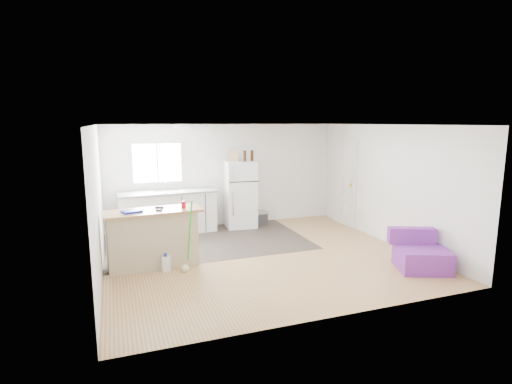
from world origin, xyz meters
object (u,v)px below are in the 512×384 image
at_px(cooler, 258,218).
at_px(purple_seat, 420,255).
at_px(kitchen_cabinets, 168,212).
at_px(red_cup, 184,205).
at_px(bottle_right, 252,155).
at_px(cardboard_box, 234,155).
at_px(cleaner_jug, 166,263).
at_px(bottle_left, 245,156).
at_px(blue_tray, 132,211).
at_px(peninsula, 153,238).
at_px(mop, 187,257).
at_px(refrigerator, 240,194).

bearing_deg(cooler, purple_seat, -69.48).
xyz_separation_m(kitchen_cabinets, red_cup, (0.01, -2.04, 0.57)).
bearing_deg(red_cup, bottle_right, 45.74).
height_order(kitchen_cabinets, cardboard_box, cardboard_box).
height_order(cleaner_jug, bottle_left, bottle_left).
bearing_deg(cleaner_jug, bottle_left, 41.31).
distance_m(blue_tray, bottle_left, 3.35).
xyz_separation_m(peninsula, blue_tray, (-0.31, -0.06, 0.51)).
xyz_separation_m(mop, bottle_left, (1.80, 2.34, 1.45)).
bearing_deg(mop, bottle_left, 42.98).
height_order(red_cup, bottle_left, bottle_left).
xyz_separation_m(blue_tray, cardboard_box, (2.37, 2.06, 0.70)).
relative_size(cooler, red_cup, 3.64).
height_order(cooler, bottle_left, bottle_left).
xyz_separation_m(kitchen_cabinets, cardboard_box, (1.52, -0.03, 1.23)).
relative_size(refrigerator, bottle_right, 6.23).
bearing_deg(refrigerator, bottle_left, -36.91).
distance_m(kitchen_cabinets, bottle_left, 2.13).
distance_m(cooler, blue_tray, 3.76).
distance_m(purple_seat, mop, 3.93).
xyz_separation_m(peninsula, cardboard_box, (2.06, 2.00, 1.21)).
distance_m(peninsula, purple_seat, 4.54).
bearing_deg(peninsula, cooler, 33.44).
bearing_deg(bottle_right, cooler, 25.15).
height_order(cleaner_jug, bottle_right, bottle_right).
xyz_separation_m(mop, red_cup, (0.04, 0.39, 0.82)).
relative_size(kitchen_cabinets, bottle_left, 8.63).
relative_size(kitchen_cabinets, cleaner_jug, 7.15).
relative_size(refrigerator, mop, 1.29).
height_order(refrigerator, cleaner_jug, refrigerator).
bearing_deg(red_cup, blue_tray, -177.20).
xyz_separation_m(peninsula, red_cup, (0.54, -0.02, 0.55)).
bearing_deg(blue_tray, peninsula, 11.11).
bearing_deg(red_cup, cooler, 44.37).
bearing_deg(cooler, cardboard_box, -175.68).
height_order(peninsula, cooler, peninsula).
xyz_separation_m(cooler, purple_seat, (1.56, -3.71, 0.07)).
relative_size(cooler, bottle_right, 1.75).
relative_size(peninsula, red_cup, 13.73).
relative_size(mop, red_cup, 10.07).
bearing_deg(peninsula, refrigerator, 38.12).
relative_size(peninsula, bottle_right, 6.59).
distance_m(red_cup, blue_tray, 0.86).
distance_m(refrigerator, blue_tray, 3.27).
bearing_deg(refrigerator, cardboard_box, -169.23).
distance_m(kitchen_cabinets, red_cup, 2.12).
bearing_deg(kitchen_cabinets, refrigerator, -3.94).
height_order(kitchen_cabinets, cooler, kitchen_cabinets).
xyz_separation_m(peninsula, cooler, (2.67, 2.07, -0.33)).
height_order(peninsula, bottle_right, bottle_right).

